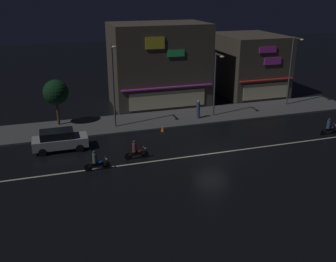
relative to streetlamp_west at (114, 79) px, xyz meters
The scene contains 15 objects.
ground_plane 11.13m from the streetlamp_west, 52.42° to the right, with size 140.00×140.00×0.00m, color black.
lane_divider_stripe 11.13m from the streetlamp_west, 52.42° to the right, with size 36.81×0.16×0.01m, color beige.
sidewalk_far 7.75m from the streetlamp_west, ahead, with size 38.75×5.01×0.14m, color #4C4C4F.
storefront_left_block 19.51m from the streetlamp_west, 23.99° to the left, with size 7.03×8.90×7.10m.
storefront_center_block 9.17m from the streetlamp_west, 47.69° to the left, with size 10.33×6.61×8.82m.
streetlamp_west is the anchor object (origin of this frame).
streetlamp_mid 10.11m from the streetlamp_west, ahead, with size 0.44×1.64×6.32m.
streetlamp_east 19.48m from the streetlamp_west, ahead, with size 0.44×1.64×7.38m.
pedestrian_on_sidewalk 9.04m from the streetlamp_west, ahead, with size 0.35×0.35×1.81m.
street_tree 5.70m from the streetlamp_west, 154.85° to the left, with size 2.33×2.33×4.30m.
parked_car_near_kerb 7.37m from the streetlamp_west, 145.13° to the right, with size 4.30×1.98×1.67m.
motorcycle_lead 19.63m from the streetlamp_west, 22.09° to the right, with size 1.90×0.60×1.52m.
motorcycle_following 8.20m from the streetlamp_west, 87.96° to the right, with size 1.90×0.60×1.52m.
motorcycle_opposite_lane 9.57m from the streetlamp_west, 109.28° to the right, with size 1.90×0.60×1.52m.
traffic_cone 6.21m from the streetlamp_west, 26.45° to the right, with size 0.36×0.36×0.55m, color orange.
Camera 1 is at (-11.61, -25.30, 12.26)m, focal length 40.92 mm.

